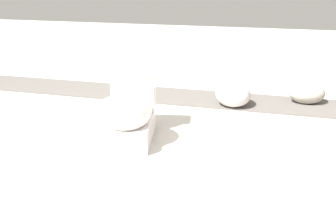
# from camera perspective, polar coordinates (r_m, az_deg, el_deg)

# --- Properties ---
(ground_plane) EXTENTS (14.00, 14.00, 0.00)m
(ground_plane) POSITION_cam_1_polar(r_m,az_deg,el_deg) (3.10, -11.19, -4.92)
(ground_plane) COLOR beige
(gravel_strip) EXTENTS (0.56, 8.00, 0.01)m
(gravel_strip) POSITION_cam_1_polar(r_m,az_deg,el_deg) (4.04, 2.90, 1.13)
(gravel_strip) COLOR #605B56
(gravel_strip) RESTS_ON ground
(toilet) EXTENTS (0.69, 0.48, 0.52)m
(toilet) POSITION_cam_1_polar(r_m,az_deg,el_deg) (2.99, -5.58, -0.99)
(toilet) COLOR white
(toilet) RESTS_ON ground
(boulder_near) EXTENTS (0.31, 0.38, 0.21)m
(boulder_near) POSITION_cam_1_polar(r_m,az_deg,el_deg) (4.07, 19.50, 1.65)
(boulder_near) COLOR #ADA899
(boulder_near) RESTS_ON ground
(boulder_far) EXTENTS (0.48, 0.47, 0.23)m
(boulder_far) POSITION_cam_1_polar(r_m,az_deg,el_deg) (3.81, 9.40, 1.53)
(boulder_far) COLOR #B7B2AD
(boulder_far) RESTS_ON ground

